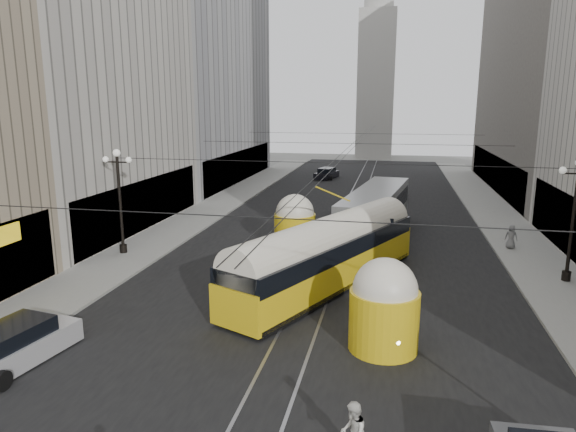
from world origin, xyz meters
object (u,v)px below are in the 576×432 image
at_px(pedestrian_sidewalk_right, 511,237).
at_px(streetcar, 328,253).
at_px(city_bus, 375,212).
at_px(sedan_silver, 13,346).

bearing_deg(pedestrian_sidewalk_right, streetcar, 56.19).
distance_m(city_bus, sedan_silver, 23.94).
relative_size(city_bus, sedan_silver, 2.71).
distance_m(streetcar, pedestrian_sidewalk_right, 13.82).
distance_m(sedan_silver, pedestrian_sidewalk_right, 28.04).
xyz_separation_m(sedan_silver, pedestrian_sidewalk_right, (20.54, 19.09, 0.24)).
relative_size(city_bus, pedestrian_sidewalk_right, 8.82).
relative_size(streetcar, pedestrian_sidewalk_right, 10.00).
bearing_deg(city_bus, pedestrian_sidewalk_right, -10.70).
bearing_deg(streetcar, city_bus, 79.55).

